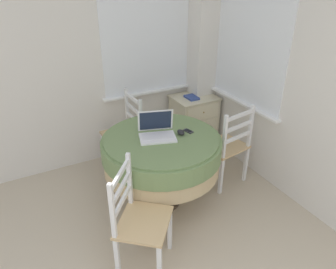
# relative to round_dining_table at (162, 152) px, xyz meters

# --- Properties ---
(corner_room_shell) EXTENTS (4.57, 5.22, 2.55)m
(corner_room_shell) POSITION_rel_round_dining_table_xyz_m (0.31, -0.06, 0.67)
(corner_room_shell) COLOR silver
(corner_room_shell) RESTS_ON ground_plane
(round_dining_table) EXTENTS (1.13, 1.13, 0.76)m
(round_dining_table) POSITION_rel_round_dining_table_xyz_m (0.00, 0.00, 0.00)
(round_dining_table) COLOR #4C3D2D
(round_dining_table) RESTS_ON ground_plane
(laptop) EXTENTS (0.40, 0.35, 0.23)m
(laptop) POSITION_rel_round_dining_table_xyz_m (-0.03, 0.04, 0.21)
(laptop) COLOR white
(laptop) RESTS_ON round_dining_table
(computer_mouse) EXTENTS (0.06, 0.09, 0.05)m
(computer_mouse) POSITION_rel_round_dining_table_xyz_m (0.19, -0.04, 0.18)
(computer_mouse) COLOR black
(computer_mouse) RESTS_ON round_dining_table
(cell_phone) EXTENTS (0.08, 0.11, 0.01)m
(cell_phone) POSITION_rel_round_dining_table_xyz_m (0.28, -0.02, 0.16)
(cell_phone) COLOR #2D2D33
(cell_phone) RESTS_ON round_dining_table
(dining_chair_near_back_window) EXTENTS (0.39, 0.45, 0.92)m
(dining_chair_near_back_window) POSITION_rel_round_dining_table_xyz_m (-0.08, 0.77, -0.16)
(dining_chair_near_back_window) COLOR tan
(dining_chair_near_back_window) RESTS_ON ground_plane
(dining_chair_near_right_window) EXTENTS (0.49, 0.45, 0.92)m
(dining_chair_near_right_window) POSITION_rel_round_dining_table_xyz_m (0.78, -0.01, -0.16)
(dining_chair_near_right_window) COLOR tan
(dining_chair_near_right_window) RESTS_ON ground_plane
(dining_chair_camera_near) EXTENTS (0.57, 0.58, 0.92)m
(dining_chair_camera_near) POSITION_rel_round_dining_table_xyz_m (-0.51, -0.59, -0.16)
(dining_chair_camera_near) COLOR tan
(dining_chair_camera_near) RESTS_ON ground_plane
(corner_cabinet) EXTENTS (0.54, 0.46, 0.68)m
(corner_cabinet) POSITION_rel_round_dining_table_xyz_m (0.93, 0.88, -0.26)
(corner_cabinet) COLOR beige
(corner_cabinet) RESTS_ON ground_plane
(book_on_cabinet) EXTENTS (0.13, 0.19, 0.02)m
(book_on_cabinet) POSITION_rel_round_dining_table_xyz_m (0.87, 0.86, 0.09)
(book_on_cabinet) COLOR #33478C
(book_on_cabinet) RESTS_ON corner_cabinet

